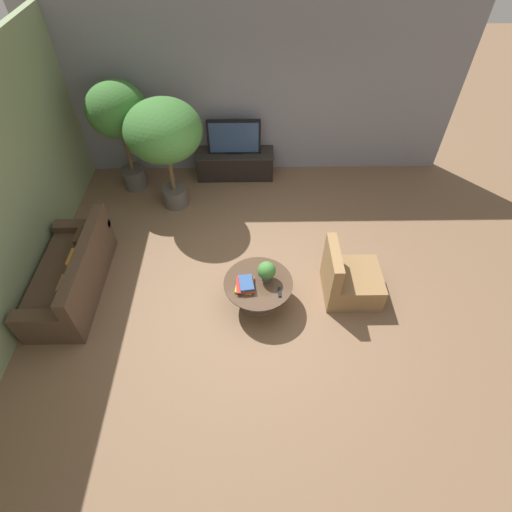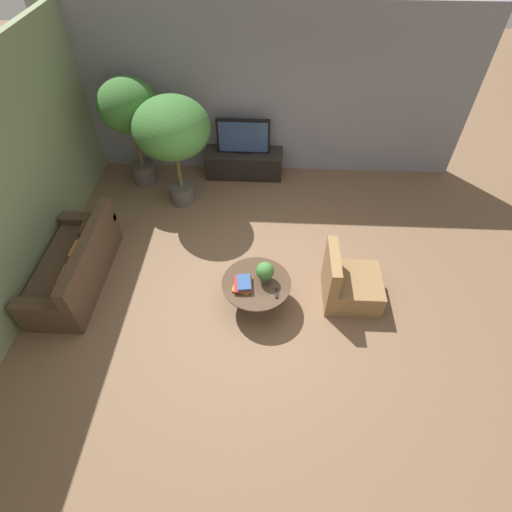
# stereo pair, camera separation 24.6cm
# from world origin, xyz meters

# --- Properties ---
(ground_plane) EXTENTS (24.00, 24.00, 0.00)m
(ground_plane) POSITION_xyz_m (0.00, 0.00, 0.00)
(ground_plane) COLOR brown
(back_wall_stone) EXTENTS (7.40, 0.12, 3.00)m
(back_wall_stone) POSITION_xyz_m (0.00, 3.26, 1.50)
(back_wall_stone) COLOR gray
(back_wall_stone) RESTS_ON ground
(media_console) EXTENTS (1.49, 0.50, 0.52)m
(media_console) POSITION_xyz_m (-0.34, 2.94, 0.27)
(media_console) COLOR black
(media_console) RESTS_ON ground
(television) EXTENTS (0.99, 0.13, 0.66)m
(television) POSITION_xyz_m (-0.34, 2.94, 0.84)
(television) COLOR black
(television) RESTS_ON media_console
(coffee_table) EXTENTS (0.96, 0.96, 0.44)m
(coffee_table) POSITION_xyz_m (0.05, -0.20, 0.31)
(coffee_table) COLOR #756656
(coffee_table) RESTS_ON ground
(couch_by_wall) EXTENTS (0.84, 1.92, 0.84)m
(couch_by_wall) POSITION_xyz_m (-2.65, 0.09, 0.28)
(couch_by_wall) COLOR #4C3828
(couch_by_wall) RESTS_ON ground
(armchair_wicker) EXTENTS (0.80, 0.76, 0.86)m
(armchair_wicker) POSITION_xyz_m (1.36, -0.03, 0.27)
(armchair_wicker) COLOR olive
(armchair_wicker) RESTS_ON ground
(potted_palm_tall) EXTENTS (1.01, 1.01, 2.02)m
(potted_palm_tall) POSITION_xyz_m (-2.25, 2.62, 1.46)
(potted_palm_tall) COLOR #514C47
(potted_palm_tall) RESTS_ON ground
(potted_palm_corner) EXTENTS (1.24, 1.24, 1.96)m
(potted_palm_corner) POSITION_xyz_m (-1.41, 2.06, 1.42)
(potted_palm_corner) COLOR #514C47
(potted_palm_corner) RESTS_ON ground
(potted_plant_tabletop) EXTENTS (0.25, 0.25, 0.31)m
(potted_plant_tabletop) POSITION_xyz_m (0.16, -0.14, 0.62)
(potted_plant_tabletop) COLOR #514C47
(potted_plant_tabletop) RESTS_ON coffee_table
(book_stack) EXTENTS (0.27, 0.33, 0.10)m
(book_stack) POSITION_xyz_m (-0.13, -0.27, 0.49)
(book_stack) COLOR gold
(book_stack) RESTS_ON coffee_table
(remote_black) EXTENTS (0.04, 0.16, 0.02)m
(remote_black) POSITION_xyz_m (0.33, -0.38, 0.45)
(remote_black) COLOR black
(remote_black) RESTS_ON coffee_table
(remote_silver) EXTENTS (0.07, 0.16, 0.02)m
(remote_silver) POSITION_xyz_m (0.15, 0.08, 0.45)
(remote_silver) COLOR gray
(remote_silver) RESTS_ON coffee_table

